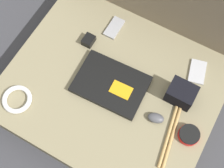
% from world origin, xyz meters
% --- Properties ---
extents(ground_plane, '(8.00, 8.00, 0.00)m').
position_xyz_m(ground_plane, '(0.00, 0.00, 0.00)').
color(ground_plane, '#38383D').
extents(couch_seat, '(0.91, 0.75, 0.14)m').
position_xyz_m(couch_seat, '(0.00, 0.00, 0.07)').
color(couch_seat, '#847A5B').
rests_on(couch_seat, ground_plane).
extents(laptop, '(0.31, 0.23, 0.03)m').
position_xyz_m(laptop, '(-0.01, 0.00, 0.16)').
color(laptop, black).
rests_on(laptop, couch_seat).
extents(computer_mouse, '(0.08, 0.06, 0.03)m').
position_xyz_m(computer_mouse, '(0.23, -0.04, 0.16)').
color(computer_mouse, '#4C4C51').
rests_on(computer_mouse, couch_seat).
extents(speaker_puck, '(0.09, 0.09, 0.03)m').
position_xyz_m(speaker_puck, '(0.38, -0.04, 0.16)').
color(speaker_puck, red).
rests_on(speaker_puck, couch_seat).
extents(phone_silver, '(0.06, 0.11, 0.01)m').
position_xyz_m(phone_silver, '(-0.13, 0.26, 0.15)').
color(phone_silver, '#99999E').
rests_on(phone_silver, couch_seat).
extents(phone_black, '(0.09, 0.13, 0.01)m').
position_xyz_m(phone_black, '(0.30, 0.24, 0.15)').
color(phone_black, '#B7B7BC').
rests_on(phone_black, couch_seat).
extents(camera_pouch, '(0.11, 0.09, 0.09)m').
position_xyz_m(camera_pouch, '(0.28, 0.09, 0.19)').
color(camera_pouch, black).
rests_on(camera_pouch, couch_seat).
extents(charger_brick, '(0.05, 0.06, 0.03)m').
position_xyz_m(charger_brick, '(-0.20, 0.14, 0.16)').
color(charger_brick, black).
rests_on(charger_brick, couch_seat).
extents(cable_coil, '(0.13, 0.13, 0.02)m').
position_xyz_m(cable_coil, '(-0.32, -0.25, 0.15)').
color(cable_coil, white).
rests_on(cable_coil, couch_seat).
extents(drumstick_pair, '(0.09, 0.39, 0.01)m').
position_xyz_m(drumstick_pair, '(0.30, -0.02, 0.15)').
color(drumstick_pair, tan).
rests_on(drumstick_pair, couch_seat).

